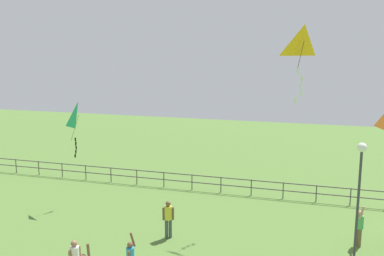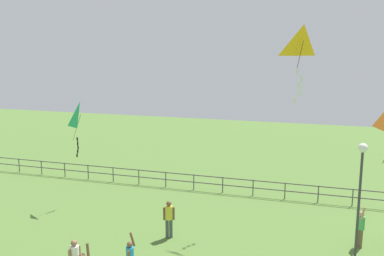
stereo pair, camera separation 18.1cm
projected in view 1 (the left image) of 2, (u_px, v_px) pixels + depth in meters
lamppost at (360, 177)px, 16.14m from camera, size 0.36×0.36×4.74m
person_1 at (360, 225)px, 17.74m from camera, size 0.29×0.50×1.85m
person_3 at (168, 217)px, 18.54m from camera, size 0.49×0.31×1.70m
kite_0 at (79, 117)px, 22.23m from camera, size 0.90×0.87×2.94m
kite_6 at (304, 44)px, 12.40m from camera, size 0.92×0.87×2.32m
waterfront_railing at (220, 182)px, 24.58m from camera, size 36.05×0.06×0.95m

